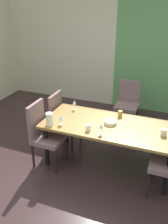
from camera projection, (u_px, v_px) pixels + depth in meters
name	position (u px, v px, depth m)	size (l,w,h in m)	color
ground_plane	(55.00, 172.00, 3.86)	(5.46, 5.80, 0.02)	#2E1E1F
back_panel_interior	(59.00, 44.00, 6.09)	(2.85, 0.10, 2.72)	beige
dining_table	(110.00, 129.00, 3.75)	(2.01, 0.92, 0.72)	olive
chair_head_far	(128.00, 102.00, 4.99)	(0.44, 0.44, 0.94)	#725555
chair_left_near	(44.00, 132.00, 3.84)	(0.45, 0.44, 1.03)	#725555
chair_left_far	(62.00, 117.00, 4.38)	(0.45, 0.44, 0.94)	#725555
wine_glass_corner	(74.00, 103.00, 4.15)	(0.06, 0.06, 0.16)	silver
wine_glass_center	(101.00, 126.00, 3.42)	(0.07, 0.07, 0.15)	silver
wine_glass_south	(61.00, 118.00, 3.67)	(0.07, 0.07, 0.15)	silver
serving_bowl_front	(111.00, 122.00, 3.73)	(0.19, 0.19, 0.05)	#F4EECA
cup_rear	(88.00, 128.00, 3.54)	(0.07, 0.07, 0.09)	white
cup_near_shelf	(120.00, 114.00, 3.94)	(0.07, 0.07, 0.10)	#AA852A
cup_left	(164.00, 132.00, 3.42)	(0.08, 0.08, 0.09)	beige
pitcher_right	(50.00, 119.00, 3.67)	(0.12, 0.11, 0.19)	white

